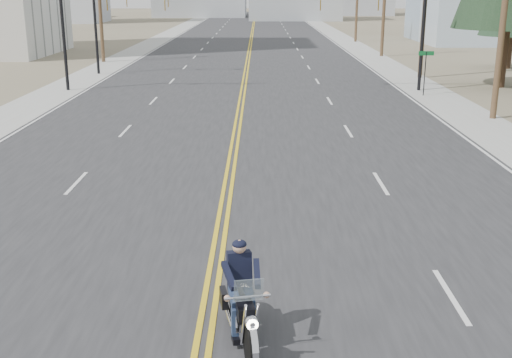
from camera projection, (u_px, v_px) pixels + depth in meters
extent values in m
cube|color=#303033|center=(251.00, 42.00, 76.60)|extent=(20.00, 200.00, 0.01)
cube|color=#A5A5A0|center=(155.00, 42.00, 76.66)|extent=(3.00, 200.00, 0.01)
cube|color=#A5A5A0|center=(347.00, 42.00, 76.55)|extent=(3.00, 200.00, 0.01)
cylinder|color=black|center=(63.00, 33.00, 39.24)|extent=(0.20, 0.20, 7.00)
cylinder|color=black|center=(423.00, 33.00, 39.14)|extent=(0.20, 0.20, 7.00)
cylinder|color=black|center=(95.00, 26.00, 46.91)|extent=(0.20, 0.20, 7.00)
cylinder|color=black|center=(425.00, 74.00, 37.85)|extent=(0.06, 0.06, 2.60)
cube|color=#0C5926|center=(426.00, 53.00, 37.51)|extent=(0.90, 0.03, 0.25)
cylinder|color=#382619|center=(502.00, 58.00, 41.05)|extent=(0.65, 0.65, 3.72)
cylinder|color=#382619|center=(507.00, 52.00, 50.87)|extent=(0.60, 0.60, 2.58)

